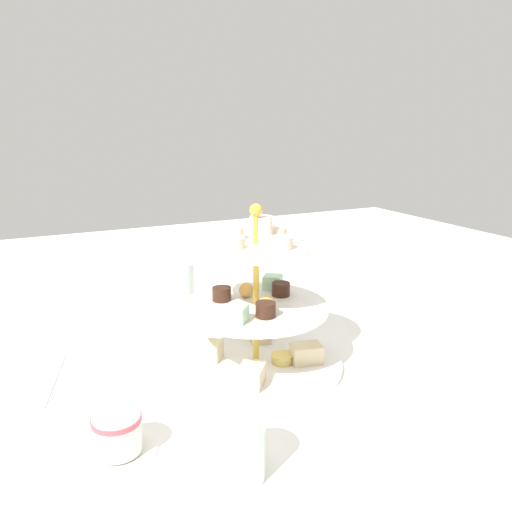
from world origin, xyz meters
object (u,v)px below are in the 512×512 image
object	(u,v)px
water_glass_tall_right	(179,290)
butter_knife_left	(365,314)
water_glass_short_left	(237,445)
teacup_with_saucer	(118,436)
butter_knife_right	(52,379)
tiered_serving_stand	(256,318)

from	to	relation	value
water_glass_tall_right	butter_knife_left	distance (m)	0.38
water_glass_short_left	teacup_with_saucer	bearing A→B (deg)	139.09
butter_knife_right	teacup_with_saucer	bearing A→B (deg)	29.24
water_glass_short_left	butter_knife_left	world-z (taller)	water_glass_short_left
water_glass_tall_right	tiered_serving_stand	bearing A→B (deg)	-80.18
water_glass_tall_right	teacup_with_saucer	bearing A→B (deg)	-116.88
tiered_serving_stand	teacup_with_saucer	xyz separation A→B (m)	(-0.25, -0.13, -0.06)
water_glass_short_left	butter_knife_right	world-z (taller)	water_glass_short_left
butter_knife_left	butter_knife_right	size ratio (longest dim) A/B	1.00
tiered_serving_stand	butter_knife_right	bearing A→B (deg)	162.74
tiered_serving_stand	water_glass_tall_right	distance (m)	0.27
tiered_serving_stand	teacup_with_saucer	distance (m)	0.29
butter_knife_right	butter_knife_left	bearing A→B (deg)	106.48
water_glass_tall_right	butter_knife_left	size ratio (longest dim) A/B	0.67
water_glass_tall_right	teacup_with_saucer	size ratio (longest dim) A/B	1.27
water_glass_tall_right	teacup_with_saucer	distance (m)	0.45
butter_knife_left	butter_knife_right	world-z (taller)	same
water_glass_short_left	butter_knife_left	distance (m)	0.55
teacup_with_saucer	butter_knife_left	size ratio (longest dim) A/B	0.53
tiered_serving_stand	butter_knife_left	size ratio (longest dim) A/B	1.64
teacup_with_saucer	butter_knife_right	bearing A→B (deg)	103.86
water_glass_tall_right	butter_knife_right	distance (m)	0.31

